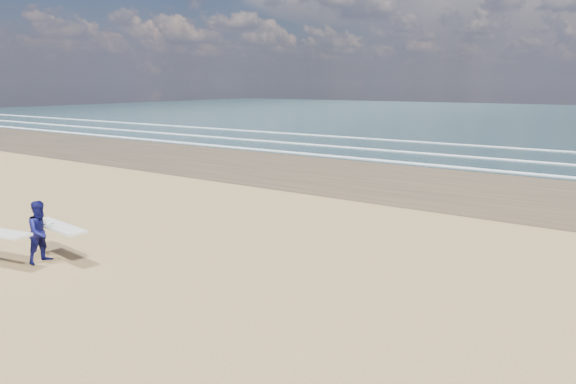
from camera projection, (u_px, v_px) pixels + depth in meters
The scene contains 1 object.
surfer_far at pixel (43, 231), 13.74m from camera, with size 2.24×1.15×1.69m.
Camera 1 is at (12.58, -6.44, 4.75)m, focal length 32.00 mm.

